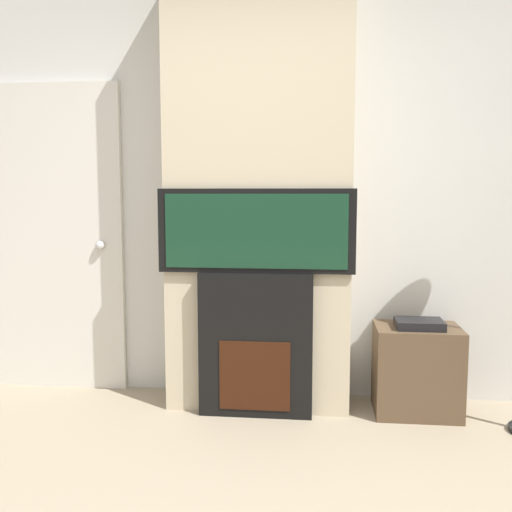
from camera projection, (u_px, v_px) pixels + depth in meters
name	position (u px, v px, depth m)	size (l,w,h in m)	color
wall_back	(263.00, 187.00, 3.66)	(6.00, 0.06, 2.70)	silver
chimney_breast	(259.00, 187.00, 3.44)	(1.10, 0.38, 2.70)	beige
fireplace	(256.00, 345.00, 3.36)	(0.67, 0.15, 0.85)	black
television	(256.00, 231.00, 3.28)	(1.14, 0.07, 0.49)	black
media_stand	(417.00, 369.00, 3.40)	(0.50, 0.37, 0.58)	brown
entry_door	(55.00, 239.00, 3.79)	(0.93, 0.09, 2.02)	silver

